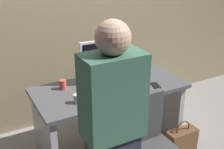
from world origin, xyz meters
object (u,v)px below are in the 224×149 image
Objects in this scene: keyboard at (104,92)px; cell_phone at (156,85)px; desk at (110,105)px; cup_by_monitor at (63,85)px; book_stack at (138,65)px; handbag at (182,140)px; monitor at (105,58)px; person_at_desk at (113,136)px; mouse at (127,85)px; cup_near_keyboard at (77,99)px.

keyboard reaches higher than cell_phone.
desk is 3.59× the size of keyboard.
cup_by_monitor is at bearing 139.52° from keyboard.
handbag is (0.15, -0.66, -0.66)m from book_stack.
monitor is at bearing 134.30° from handbag.
keyboard is at bearing 153.06° from handbag.
desk is 7.15× the size of book_stack.
monitor is at bearing 153.67° from cell_phone.
cell_phone is (0.86, -0.39, -0.04)m from cup_by_monitor.
person_at_desk is at bearing -114.86° from monitor.
desk is at bearing 38.10° from keyboard.
cup_by_monitor is at bearing 157.04° from mouse.
cup_near_keyboard is at bearing -167.90° from cell_phone.
monitor reaches higher than desk.
book_stack is (0.91, 0.02, 0.03)m from cup_by_monitor.
cup_near_keyboard reaches higher than keyboard.
cup_near_keyboard reaches higher than cell_phone.
cell_phone is at bearing -26.82° from mouse.
cup_near_keyboard is (0.04, 0.74, -0.08)m from person_at_desk.
mouse is 0.42m from book_stack.
desk is 0.54m from cup_by_monitor.
cup_near_keyboard is 0.34m from cup_by_monitor.
cell_phone is (0.42, -0.22, 0.22)m from desk.
book_stack reaches higher than cup_near_keyboard.
handbag is (0.46, -0.39, -0.60)m from mouse.
cup_near_keyboard is at bearing -145.44° from monitor.
cup_near_keyboard reaches higher than handbag.
cell_phone reaches higher than handbag.
person_at_desk reaches higher than keyboard.
cup_by_monitor reaches higher than mouse.
cup_near_keyboard reaches higher than mouse.
keyboard is 1.99× the size of book_stack.
cell_phone is (0.89, 0.70, -0.11)m from person_at_desk.
cell_phone reaches higher than desk.
cup_near_keyboard is at bearing -158.25° from book_stack.
monitor is at bearing 57.98° from keyboard.
book_stack is (0.94, 1.10, -0.04)m from person_at_desk.
cup_by_monitor is (0.02, 1.08, -0.07)m from person_at_desk.
mouse is at bearing 8.30° from cup_near_keyboard.
monitor reaches higher than keyboard.
cup_by_monitor is (-0.32, 0.27, 0.04)m from keyboard.
mouse is at bearing 168.61° from cell_phone.
cup_by_monitor is 1.39m from handbag.
keyboard is at bearing 67.08° from person_at_desk.
monitor is (0.02, 0.14, 0.47)m from desk.
cup_near_keyboard is (-0.58, -0.08, 0.03)m from mouse.
cell_phone is at bearing -41.75° from monitor.
cup_by_monitor is 0.45× the size of book_stack.
monitor is 1.20m from handbag.
mouse reaches higher than keyboard.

